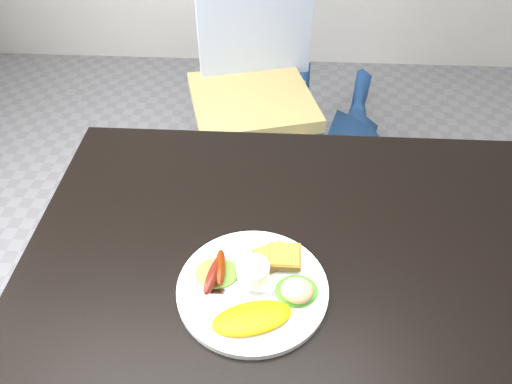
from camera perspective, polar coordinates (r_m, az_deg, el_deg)
The scene contains 14 objects.
dining_table at distance 1.09m, azimuth 6.01°, elevation -6.76°, with size 1.20×0.80×0.04m, color black.
dining_chair at distance 2.06m, azimuth -0.45°, elevation 10.34°, with size 0.47×0.47×0.06m, color tan.
person at distance 1.67m, azimuth 8.96°, elevation 16.68°, with size 0.60×0.40×1.66m, color #224C8A.
plate at distance 0.99m, azimuth -0.40°, elevation -11.00°, with size 0.29×0.29×0.01m, color white.
lettuce_left at distance 1.00m, azimuth -4.52°, elevation -9.20°, with size 0.09×0.08×0.01m, color #5B9425.
lettuce_right at distance 0.98m, azimuth 4.63°, elevation -11.19°, with size 0.08×0.08×0.01m, color #2F8F1B.
omelette at distance 0.93m, azimuth -0.49°, elevation -14.21°, with size 0.15×0.07×0.02m, color yellow.
sausage_a at distance 0.98m, azimuth -4.87°, elevation -9.35°, with size 0.02×0.10×0.02m, color maroon.
sausage_b at distance 0.99m, azimuth -4.11°, elevation -8.59°, with size 0.02×0.09×0.02m, color #6C1D01.
ramekin at distance 0.98m, azimuth -0.34°, elevation -9.13°, with size 0.07×0.07×0.04m, color white.
toast_a at distance 1.02m, azimuth 1.92°, elevation -7.49°, with size 0.06×0.06×0.01m, color brown.
toast_b at distance 1.01m, azimuth 3.29°, elevation -7.34°, with size 0.06×0.06×0.01m, color brown.
potato_salad at distance 0.95m, azimuth 4.73°, elevation -11.15°, with size 0.06×0.06×0.03m, color beige.
fork at distance 0.97m, azimuth -2.70°, elevation -11.44°, with size 0.15×0.01×0.00m, color #ADAFB7.
Camera 1 is at (-0.07, -0.71, 1.55)m, focal length 35.00 mm.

